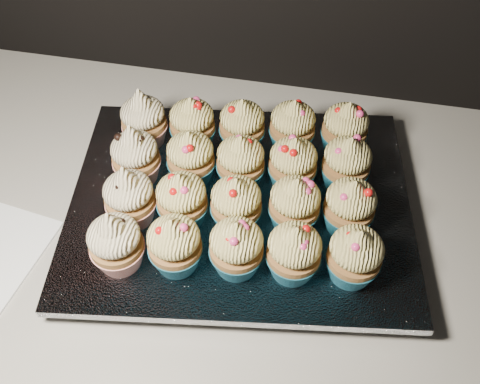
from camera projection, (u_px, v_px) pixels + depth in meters
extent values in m
cube|color=black|center=(268.00, 369.00, 1.06)|extent=(2.40, 0.60, 0.86)
cube|color=beige|center=(282.00, 243.00, 0.72)|extent=(2.44, 0.64, 0.04)
cube|color=black|center=(240.00, 211.00, 0.71)|extent=(0.44, 0.36, 0.02)
cube|color=silver|center=(240.00, 203.00, 0.70)|extent=(0.48, 0.40, 0.01)
cone|color=red|center=(119.00, 254.00, 0.62)|extent=(0.06, 0.06, 0.03)
ellipsoid|color=beige|center=(113.00, 236.00, 0.59)|extent=(0.06, 0.06, 0.04)
cone|color=beige|center=(109.00, 221.00, 0.57)|extent=(0.03, 0.03, 0.03)
cone|color=#1B6681|center=(177.00, 255.00, 0.62)|extent=(0.06, 0.06, 0.03)
ellipsoid|color=#F3DB7A|center=(173.00, 237.00, 0.59)|extent=(0.06, 0.06, 0.04)
cone|color=#F3DB7A|center=(171.00, 225.00, 0.57)|extent=(0.03, 0.03, 0.02)
cone|color=#1B6681|center=(237.00, 258.00, 0.62)|extent=(0.06, 0.06, 0.03)
ellipsoid|color=#F3DB7A|center=(236.00, 240.00, 0.59)|extent=(0.06, 0.06, 0.04)
cone|color=#F3DB7A|center=(236.00, 228.00, 0.57)|extent=(0.03, 0.03, 0.02)
cone|color=#1B6681|center=(292.00, 263.00, 0.61)|extent=(0.06, 0.06, 0.03)
ellipsoid|color=#F3DB7A|center=(295.00, 244.00, 0.59)|extent=(0.06, 0.06, 0.04)
cone|color=#F3DB7A|center=(297.00, 232.00, 0.57)|extent=(0.03, 0.03, 0.02)
cone|color=#1B6681|center=(351.00, 266.00, 0.61)|extent=(0.06, 0.06, 0.03)
ellipsoid|color=#F3DB7A|center=(357.00, 248.00, 0.58)|extent=(0.06, 0.06, 0.04)
cone|color=#F3DB7A|center=(361.00, 236.00, 0.56)|extent=(0.03, 0.03, 0.02)
cone|color=red|center=(133.00, 209.00, 0.66)|extent=(0.06, 0.06, 0.03)
ellipsoid|color=beige|center=(128.00, 190.00, 0.63)|extent=(0.06, 0.06, 0.04)
cone|color=beige|center=(124.00, 175.00, 0.61)|extent=(0.03, 0.03, 0.03)
cone|color=#1B6681|center=(183.00, 211.00, 0.66)|extent=(0.06, 0.06, 0.03)
ellipsoid|color=#F3DB7A|center=(181.00, 192.00, 0.63)|extent=(0.06, 0.06, 0.04)
cone|color=#F3DB7A|center=(179.00, 179.00, 0.61)|extent=(0.03, 0.03, 0.02)
cone|color=#1B6681|center=(236.00, 215.00, 0.66)|extent=(0.06, 0.06, 0.03)
ellipsoid|color=#F3DB7A|center=(236.00, 196.00, 0.63)|extent=(0.06, 0.06, 0.04)
cone|color=#F3DB7A|center=(236.00, 183.00, 0.61)|extent=(0.03, 0.03, 0.02)
cone|color=#1B6681|center=(293.00, 216.00, 0.66)|extent=(0.06, 0.06, 0.03)
ellipsoid|color=#F3DB7A|center=(296.00, 196.00, 0.63)|extent=(0.06, 0.06, 0.04)
cone|color=#F3DB7A|center=(297.00, 184.00, 0.61)|extent=(0.03, 0.03, 0.02)
cone|color=#1B6681|center=(347.00, 218.00, 0.66)|extent=(0.06, 0.06, 0.03)
ellipsoid|color=#F3DB7A|center=(352.00, 198.00, 0.63)|extent=(0.06, 0.06, 0.04)
cone|color=#F3DB7A|center=(355.00, 186.00, 0.61)|extent=(0.03, 0.03, 0.02)
cone|color=red|center=(138.00, 169.00, 0.71)|extent=(0.06, 0.06, 0.03)
ellipsoid|color=beige|center=(134.00, 149.00, 0.68)|extent=(0.06, 0.06, 0.04)
cone|color=beige|center=(130.00, 133.00, 0.66)|extent=(0.03, 0.03, 0.03)
cone|color=#1B6681|center=(192.00, 170.00, 0.71)|extent=(0.06, 0.06, 0.03)
ellipsoid|color=#F3DB7A|center=(190.00, 150.00, 0.68)|extent=(0.06, 0.06, 0.04)
cone|color=#F3DB7A|center=(189.00, 137.00, 0.66)|extent=(0.03, 0.03, 0.02)
cone|color=#1B6681|center=(241.00, 174.00, 0.70)|extent=(0.06, 0.06, 0.03)
ellipsoid|color=#F3DB7A|center=(241.00, 154.00, 0.67)|extent=(0.06, 0.06, 0.04)
cone|color=#F3DB7A|center=(241.00, 141.00, 0.65)|extent=(0.03, 0.03, 0.02)
cone|color=#1B6681|center=(291.00, 176.00, 0.70)|extent=(0.06, 0.06, 0.03)
ellipsoid|color=#F3DB7A|center=(294.00, 156.00, 0.67)|extent=(0.06, 0.06, 0.04)
cone|color=#F3DB7A|center=(295.00, 143.00, 0.65)|extent=(0.03, 0.03, 0.02)
cone|color=#1B6681|center=(344.00, 175.00, 0.70)|extent=(0.06, 0.06, 0.03)
ellipsoid|color=#F3DB7A|center=(348.00, 155.00, 0.67)|extent=(0.06, 0.06, 0.04)
cone|color=#F3DB7A|center=(351.00, 142.00, 0.65)|extent=(0.03, 0.03, 0.02)
cone|color=red|center=(146.00, 133.00, 0.75)|extent=(0.06, 0.06, 0.03)
ellipsoid|color=beige|center=(142.00, 113.00, 0.72)|extent=(0.06, 0.06, 0.04)
cone|color=beige|center=(139.00, 97.00, 0.70)|extent=(0.03, 0.03, 0.03)
cone|color=#1B6681|center=(193.00, 136.00, 0.75)|extent=(0.06, 0.06, 0.03)
ellipsoid|color=#F3DB7A|center=(192.00, 116.00, 0.72)|extent=(0.06, 0.06, 0.04)
cone|color=#F3DB7A|center=(190.00, 103.00, 0.70)|extent=(0.03, 0.03, 0.02)
cone|color=#1B6681|center=(242.00, 138.00, 0.74)|extent=(0.06, 0.06, 0.03)
ellipsoid|color=#F3DB7A|center=(242.00, 117.00, 0.71)|extent=(0.06, 0.06, 0.04)
cone|color=#F3DB7A|center=(242.00, 104.00, 0.70)|extent=(0.03, 0.03, 0.02)
cone|color=#1B6681|center=(291.00, 138.00, 0.74)|extent=(0.06, 0.06, 0.03)
ellipsoid|color=#F3DB7A|center=(293.00, 118.00, 0.71)|extent=(0.06, 0.06, 0.04)
cone|color=#F3DB7A|center=(295.00, 105.00, 0.70)|extent=(0.03, 0.03, 0.02)
cone|color=#1B6681|center=(342.00, 141.00, 0.74)|extent=(0.06, 0.06, 0.03)
ellipsoid|color=#F3DB7A|center=(347.00, 120.00, 0.71)|extent=(0.06, 0.06, 0.04)
cone|color=#F3DB7A|center=(349.00, 107.00, 0.69)|extent=(0.03, 0.03, 0.02)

